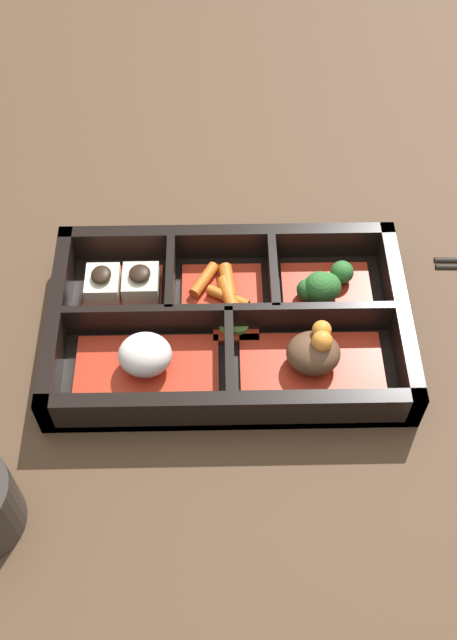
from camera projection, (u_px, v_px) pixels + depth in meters
name	position (u px, v px, depth m)	size (l,w,h in m)	color
ground_plane	(228.00, 335.00, 0.73)	(3.00, 3.00, 0.00)	#4C3523
bento_base	(228.00, 332.00, 0.73)	(0.34, 0.21, 0.01)	black
bento_rim	(228.00, 320.00, 0.71)	(0.34, 0.21, 0.05)	black
bowl_stew	(313.00, 356.00, 0.69)	(0.13, 0.07, 0.05)	#B22D19
bowl_rice	(146.00, 359.00, 0.68)	(0.13, 0.07, 0.04)	#B22D19
bowl_greens	(324.00, 286.00, 0.74)	(0.09, 0.07, 0.04)	#B22D19
bowl_carrots	(221.00, 290.00, 0.74)	(0.08, 0.07, 0.02)	#B22D19
bowl_tofu	(123.00, 286.00, 0.74)	(0.08, 0.07, 0.04)	#B22D19
bowl_pickles	(235.00, 327.00, 0.72)	(0.04, 0.03, 0.01)	#B22D19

